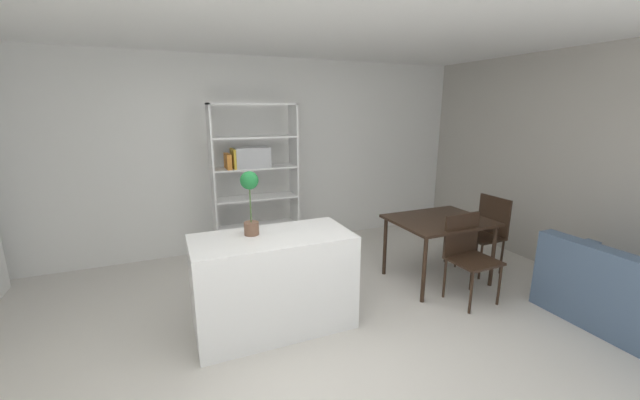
% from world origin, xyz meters
% --- Properties ---
extents(ground_plane, '(9.49, 9.49, 0.00)m').
position_xyz_m(ground_plane, '(0.00, 0.00, 0.00)').
color(ground_plane, beige).
extents(back_partition, '(6.90, 0.06, 2.65)m').
position_xyz_m(back_partition, '(0.00, 2.69, 1.32)').
color(back_partition, white).
rests_on(back_partition, ground_plane).
extents(right_partition_gray, '(0.06, 5.45, 2.65)m').
position_xyz_m(right_partition_gray, '(3.42, 0.00, 1.32)').
color(right_partition_gray, '#B2ADA3').
rests_on(right_partition_gray, ground_plane).
extents(kitchen_island, '(1.40, 0.68, 0.88)m').
position_xyz_m(kitchen_island, '(-0.20, 0.53, 0.44)').
color(kitchen_island, white).
rests_on(kitchen_island, ground_plane).
extents(potted_plant_on_island, '(0.16, 0.16, 0.57)m').
position_xyz_m(potted_plant_on_island, '(-0.35, 0.63, 1.23)').
color(potted_plant_on_island, brown).
rests_on(potted_plant_on_island, kitchen_island).
extents(open_bookshelf, '(1.10, 0.35, 2.03)m').
position_xyz_m(open_bookshelf, '(0.02, 2.27, 1.04)').
color(open_bookshelf, white).
rests_on(open_bookshelf, ground_plane).
extents(dining_table, '(1.07, 0.85, 0.75)m').
position_xyz_m(dining_table, '(1.82, 0.72, 0.67)').
color(dining_table, black).
rests_on(dining_table, ground_plane).
extents(dining_chair_window_side, '(0.43, 0.45, 0.92)m').
position_xyz_m(dining_chair_window_side, '(2.57, 0.72, 0.55)').
color(dining_chair_window_side, black).
rests_on(dining_chair_window_side, ground_plane).
extents(dining_chair_near, '(0.47, 0.43, 0.90)m').
position_xyz_m(dining_chair_near, '(1.81, 0.27, 0.54)').
color(dining_chair_near, black).
rests_on(dining_chair_near, ground_plane).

